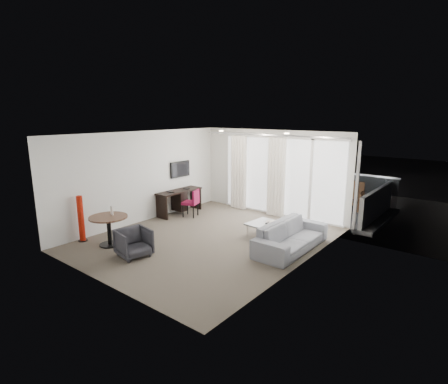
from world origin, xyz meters
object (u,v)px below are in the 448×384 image
Objects in this scene: tub_armchair at (134,243)px; rattan_chair_a at (314,193)px; desk_chair at (190,203)px; round_table at (109,231)px; coffee_table at (266,230)px; red_lamp at (81,219)px; rattan_chair_b at (353,196)px; sofa at (291,236)px; desk at (179,202)px.

rattan_chair_a is at bearing 0.37° from tub_armchair.
desk_chair is at bearing 32.04° from tub_armchair.
round_table is 1.11× the size of coffee_table.
red_lamp is 1.27× the size of rattan_chair_b.
rattan_chair_b reaches higher than coffee_table.
rattan_chair_a is at bearing 95.83° from coffee_table.
rattan_chair_b is (-0.06, 4.31, 0.13)m from sofa.
desk is 4.20m from sofa.
sofa is (3.52, 2.45, -0.04)m from round_table.
red_lamp is at bearing -93.81° from rattan_chair_a.
sofa is (0.90, -0.34, 0.14)m from coffee_table.
desk_chair reaches higher than tub_armchair.
red_lamp reaches higher than sofa.
rattan_chair_b is (2.46, 6.82, 0.14)m from tub_armchair.
round_table is at bearing -88.81° from rattan_chair_a.
desk_chair is 2.94m from round_table.
coffee_table is at bearing 41.96° from red_lamp.
red_lamp reaches higher than desk.
red_lamp reaches higher than coffee_table.
tub_armchair is at bearing -119.65° from coffee_table.
desk_chair is 0.93× the size of rattan_chair_b.
red_lamp is at bearing -127.78° from rattan_chair_b.
sofa is at bearing 34.90° from round_table.
desk reaches higher than tub_armchair.
coffee_table is at bearing 46.84° from round_table.
round_table is at bearing -133.16° from coffee_table.
rattan_chair_a is (-1.28, 4.10, 0.09)m from sofa.
desk is at bearing -108.77° from rattan_chair_a.
round_table is at bearing -77.60° from desk.
rattan_chair_b is (1.22, 0.22, 0.04)m from rattan_chair_a.
round_table is at bearing 124.90° from sofa.
red_lamp reaches higher than rattan_chair_b.
tub_armchair is 3.56m from sofa.
round_table is 0.84m from red_lamp.
desk is 3.23m from red_lamp.
rattan_chair_b is (4.10, 3.80, 0.08)m from desk.
rattan_chair_b is at bearing 30.06° from rattan_chair_a.
round_table reaches higher than coffee_table.
tub_armchair is 3.28m from coffee_table.
desk_chair is 3.25m from red_lamp.
desk is 3.28m from coffee_table.
desk is 5.60m from rattan_chair_b.
round_table is at bearing 18.36° from red_lamp.
tub_armchair is (1.65, -3.02, -0.06)m from desk.
desk is 0.72× the size of sofa.
red_lamp is 0.52× the size of sofa.
desk is at bearing 87.83° from red_lamp.
tub_armchair is (1.77, 0.20, -0.26)m from red_lamp.
round_table reaches higher than tub_armchair.
red_lamp reaches higher than rattan_chair_a.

